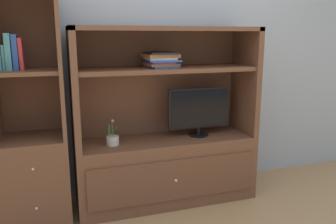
# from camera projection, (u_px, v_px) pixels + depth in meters

# --- Properties ---
(ground_plane) EXTENTS (8.00, 8.00, 0.00)m
(ground_plane) POSITION_uv_depth(u_px,v_px,m) (181.00, 220.00, 2.79)
(ground_plane) COLOR tan
(painted_rear_wall) EXTENTS (6.00, 0.10, 2.80)m
(painted_rear_wall) POSITION_uv_depth(u_px,v_px,m) (155.00, 44.00, 3.18)
(painted_rear_wall) COLOR #9EA8B2
(painted_rear_wall) RESTS_ON ground_plane
(media_console) EXTENTS (1.58, 0.51, 1.54)m
(media_console) POSITION_uv_depth(u_px,v_px,m) (166.00, 148.00, 3.07)
(media_console) COLOR brown
(media_console) RESTS_ON ground_plane
(tv_monitor) EXTENTS (0.58, 0.18, 0.44)m
(tv_monitor) POSITION_uv_depth(u_px,v_px,m) (199.00, 110.00, 3.08)
(tv_monitor) COLOR black
(tv_monitor) RESTS_ON media_console
(potted_plant) EXTENTS (0.10, 0.13, 0.22)m
(potted_plant) POSITION_uv_depth(u_px,v_px,m) (113.00, 140.00, 2.85)
(potted_plant) COLOR beige
(potted_plant) RESTS_ON media_console
(magazine_stack) EXTENTS (0.28, 0.33, 0.13)m
(magazine_stack) POSITION_uv_depth(u_px,v_px,m) (161.00, 60.00, 2.88)
(magazine_stack) COLOR #2D519E
(magazine_stack) RESTS_ON media_console
(bookshelf_tall) EXTENTS (0.51, 0.48, 1.84)m
(bookshelf_tall) POSITION_uv_depth(u_px,v_px,m) (34.00, 150.00, 2.71)
(bookshelf_tall) COLOR brown
(bookshelf_tall) RESTS_ON ground_plane
(upright_book_row) EXTENTS (0.18, 0.17, 0.27)m
(upright_book_row) POSITION_uv_depth(u_px,v_px,m) (10.00, 54.00, 2.51)
(upright_book_row) COLOR teal
(upright_book_row) RESTS_ON bookshelf_tall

